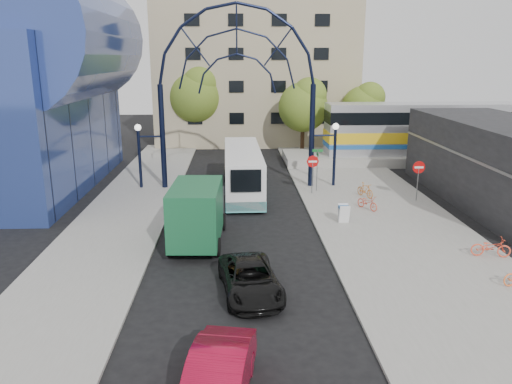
{
  "coord_description": "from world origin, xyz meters",
  "views": [
    {
      "loc": [
        -0.16,
        -19.23,
        8.7
      ],
      "look_at": [
        0.9,
        6.0,
        1.86
      ],
      "focal_mm": 35.0,
      "sensor_mm": 36.0,
      "label": 1
    }
  ],
  "objects_px": {
    "stop_sign": "(313,165)",
    "bike_far_a": "(491,247)",
    "bike_near_b": "(365,190)",
    "red_sedan": "(217,380)",
    "green_truck": "(198,212)",
    "gateway_arch": "(237,59)",
    "city_bus": "(243,170)",
    "black_suv": "(250,279)",
    "bike_near_a": "(367,202)",
    "tree_north_b": "(196,94)",
    "street_name_sign": "(317,161)",
    "sandwich_board": "(344,211)",
    "train_car": "(474,128)",
    "do_not_enter_sign": "(419,171)",
    "tree_north_c": "(365,106)",
    "tree_north_a": "(305,104)"
  },
  "relations": [
    {
      "from": "black_suv",
      "to": "bike_far_a",
      "type": "xyz_separation_m",
      "value": [
        10.78,
        2.96,
        -0.05
      ]
    },
    {
      "from": "train_car",
      "to": "green_truck",
      "type": "bearing_deg",
      "value": -140.25
    },
    {
      "from": "black_suv",
      "to": "bike_far_a",
      "type": "height_order",
      "value": "black_suv"
    },
    {
      "from": "stop_sign",
      "to": "bike_near_b",
      "type": "height_order",
      "value": "stop_sign"
    },
    {
      "from": "gateway_arch",
      "to": "tree_north_a",
      "type": "distance_m",
      "value": 13.98
    },
    {
      "from": "city_bus",
      "to": "tree_north_a",
      "type": "bearing_deg",
      "value": 64.86
    },
    {
      "from": "tree_north_c",
      "to": "green_truck",
      "type": "bearing_deg",
      "value": -120.22
    },
    {
      "from": "city_bus",
      "to": "black_suv",
      "type": "relative_size",
      "value": 2.38
    },
    {
      "from": "do_not_enter_sign",
      "to": "red_sedan",
      "type": "xyz_separation_m",
      "value": [
        -11.7,
        -18.13,
        -1.26
      ]
    },
    {
      "from": "do_not_enter_sign",
      "to": "bike_near_b",
      "type": "bearing_deg",
      "value": 162.69
    },
    {
      "from": "stop_sign",
      "to": "bike_far_a",
      "type": "relative_size",
      "value": 1.48
    },
    {
      "from": "tree_north_a",
      "to": "bike_near_b",
      "type": "relative_size",
      "value": 4.66
    },
    {
      "from": "bike_near_b",
      "to": "red_sedan",
      "type": "bearing_deg",
      "value": -139.52
    },
    {
      "from": "tree_north_a",
      "to": "tree_north_c",
      "type": "relative_size",
      "value": 1.08
    },
    {
      "from": "stop_sign",
      "to": "street_name_sign",
      "type": "height_order",
      "value": "street_name_sign"
    },
    {
      "from": "tree_north_b",
      "to": "city_bus",
      "type": "height_order",
      "value": "tree_north_b"
    },
    {
      "from": "tree_north_a",
      "to": "tree_north_c",
      "type": "distance_m",
      "value": 6.33
    },
    {
      "from": "street_name_sign",
      "to": "black_suv",
      "type": "height_order",
      "value": "street_name_sign"
    },
    {
      "from": "stop_sign",
      "to": "bike_far_a",
      "type": "height_order",
      "value": "stop_sign"
    },
    {
      "from": "street_name_sign",
      "to": "tree_north_a",
      "type": "relative_size",
      "value": 0.4
    },
    {
      "from": "black_suv",
      "to": "red_sedan",
      "type": "height_order",
      "value": "red_sedan"
    },
    {
      "from": "gateway_arch",
      "to": "tree_north_c",
      "type": "height_order",
      "value": "gateway_arch"
    },
    {
      "from": "train_car",
      "to": "tree_north_a",
      "type": "bearing_deg",
      "value": 164.2
    },
    {
      "from": "train_car",
      "to": "black_suv",
      "type": "height_order",
      "value": "train_car"
    },
    {
      "from": "bike_far_a",
      "to": "sandwich_board",
      "type": "bearing_deg",
      "value": 59.73
    },
    {
      "from": "bike_far_a",
      "to": "black_suv",
      "type": "bearing_deg",
      "value": 117.1
    },
    {
      "from": "tree_north_c",
      "to": "red_sedan",
      "type": "relative_size",
      "value": 1.5
    },
    {
      "from": "tree_north_b",
      "to": "bike_near_a",
      "type": "xyz_separation_m",
      "value": [
        11.37,
        -21.63,
        -4.73
      ]
    },
    {
      "from": "black_suv",
      "to": "gateway_arch",
      "type": "bearing_deg",
      "value": 83.35
    },
    {
      "from": "green_truck",
      "to": "bike_near_a",
      "type": "distance_m",
      "value": 10.56
    },
    {
      "from": "tree_north_b",
      "to": "gateway_arch",
      "type": "bearing_deg",
      "value": -76.32
    },
    {
      "from": "stop_sign",
      "to": "green_truck",
      "type": "xyz_separation_m",
      "value": [
        -6.78,
        -8.28,
        -0.48
      ]
    },
    {
      "from": "green_truck",
      "to": "bike_near_b",
      "type": "bearing_deg",
      "value": 38.31
    },
    {
      "from": "bike_near_a",
      "to": "tree_north_b",
      "type": "bearing_deg",
      "value": 88.06
    },
    {
      "from": "gateway_arch",
      "to": "bike_far_a",
      "type": "height_order",
      "value": "gateway_arch"
    },
    {
      "from": "red_sedan",
      "to": "gateway_arch",
      "type": "bearing_deg",
      "value": 98.02
    },
    {
      "from": "bike_near_a",
      "to": "bike_far_a",
      "type": "bearing_deg",
      "value": -93.19
    },
    {
      "from": "bike_near_a",
      "to": "tree_north_a",
      "type": "bearing_deg",
      "value": 64.76
    },
    {
      "from": "gateway_arch",
      "to": "bike_far_a",
      "type": "relative_size",
      "value": 8.08
    },
    {
      "from": "gateway_arch",
      "to": "red_sedan",
      "type": "height_order",
      "value": "gateway_arch"
    },
    {
      "from": "sandwich_board",
      "to": "tree_north_b",
      "type": "xyz_separation_m",
      "value": [
        -9.48,
        23.95,
        4.52
      ]
    },
    {
      "from": "bike_near_a",
      "to": "stop_sign",
      "type": "bearing_deg",
      "value": 96.33
    },
    {
      "from": "train_car",
      "to": "green_truck",
      "type": "height_order",
      "value": "train_car"
    },
    {
      "from": "do_not_enter_sign",
      "to": "bike_near_b",
      "type": "height_order",
      "value": "do_not_enter_sign"
    },
    {
      "from": "bike_near_a",
      "to": "bike_near_b",
      "type": "bearing_deg",
      "value": 48.81
    },
    {
      "from": "gateway_arch",
      "to": "city_bus",
      "type": "distance_m",
      "value": 7.14
    },
    {
      "from": "tree_north_c",
      "to": "bike_near_b",
      "type": "height_order",
      "value": "tree_north_c"
    },
    {
      "from": "do_not_enter_sign",
      "to": "bike_far_a",
      "type": "relative_size",
      "value": 1.47
    },
    {
      "from": "stop_sign",
      "to": "black_suv",
      "type": "relative_size",
      "value": 0.56
    },
    {
      "from": "stop_sign",
      "to": "tree_north_b",
      "type": "distance_m",
      "value": 20.18
    }
  ]
}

